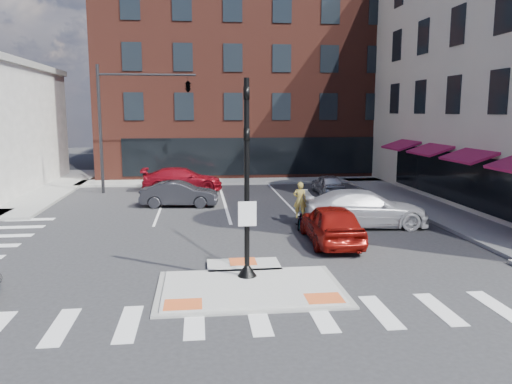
{
  "coord_description": "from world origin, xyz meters",
  "views": [
    {
      "loc": [
        -1.43,
        -14.31,
        5.13
      ],
      "look_at": [
        0.8,
        4.95,
        2.0
      ],
      "focal_mm": 35.0,
      "sensor_mm": 36.0,
      "label": 1
    }
  ],
  "objects": [
    {
      "name": "sidewalk_n",
      "position": [
        3.0,
        22.0,
        0.07
      ],
      "size": [
        26.0,
        3.0,
        0.15
      ],
      "primitive_type": "cube",
      "color": "gray",
      "rests_on": "ground"
    },
    {
      "name": "white_pickup",
      "position": [
        5.97,
        7.0,
        0.82
      ],
      "size": [
        5.82,
        2.72,
        1.65
      ],
      "primitive_type": "imported",
      "rotation": [
        0.0,
        0.0,
        1.5
      ],
      "color": "white",
      "rests_on": "ground"
    },
    {
      "name": "bg_car_red",
      "position": [
        -2.5,
        18.4,
        0.76
      ],
      "size": [
        5.22,
        2.16,
        1.51
      ],
      "primitive_type": "imported",
      "rotation": [
        0.0,
        0.0,
        1.56
      ],
      "color": "maroon",
      "rests_on": "ground"
    },
    {
      "name": "bg_car_silver",
      "position": [
        6.63,
        15.95,
        0.63
      ],
      "size": [
        1.54,
        3.72,
        1.26
      ],
      "primitive_type": "imported",
      "rotation": [
        0.0,
        0.0,
        3.15
      ],
      "color": "silver",
      "rests_on": "ground"
    },
    {
      "name": "sidewalk_e",
      "position": [
        10.8,
        10.0,
        0.07
      ],
      "size": [
        3.0,
        24.0,
        0.15
      ],
      "primitive_type": "cube",
      "color": "gray",
      "rests_on": "ground"
    },
    {
      "name": "refuge_island",
      "position": [
        0.0,
        -0.26,
        0.05
      ],
      "size": [
        5.4,
        4.65,
        0.13
      ],
      "color": "gray",
      "rests_on": "ground"
    },
    {
      "name": "signal_pole",
      "position": [
        0.0,
        0.4,
        2.36
      ],
      "size": [
        0.6,
        0.6,
        5.98
      ],
      "color": "black",
      "rests_on": "refuge_island"
    },
    {
      "name": "ground",
      "position": [
        0.0,
        0.0,
        0.0
      ],
      "size": [
        120.0,
        120.0,
        0.0
      ],
      "primitive_type": "plane",
      "color": "#28282B",
      "rests_on": "ground"
    },
    {
      "name": "red_sedan",
      "position": [
        3.71,
        4.34,
        0.79
      ],
      "size": [
        2.0,
        4.69,
        1.58
      ],
      "primitive_type": "imported",
      "rotation": [
        0.0,
        0.0,
        3.11
      ],
      "color": "maroon",
      "rests_on": "ground"
    },
    {
      "name": "bg_car_dark",
      "position": [
        -2.5,
        12.85,
        0.69
      ],
      "size": [
        4.3,
        1.86,
        1.38
      ],
      "primitive_type": "imported",
      "rotation": [
        0.0,
        0.0,
        1.47
      ],
      "color": "#28282D",
      "rests_on": "ground"
    },
    {
      "name": "building_far_right",
      "position": [
        9.0,
        54.0,
        6.0
      ],
      "size": [
        12.0,
        12.0,
        12.0
      ],
      "primitive_type": "cube",
      "color": "brown",
      "rests_on": "ground"
    },
    {
      "name": "cyclist",
      "position": [
        3.0,
        7.0,
        0.7
      ],
      "size": [
        1.0,
        1.71,
        2.08
      ],
      "rotation": [
        0.0,
        0.0,
        2.85
      ],
      "color": "#3F3F44",
      "rests_on": "ground"
    },
    {
      "name": "mast_arm_signal",
      "position": [
        -3.47,
        18.0,
        6.21
      ],
      "size": [
        6.1,
        2.24,
        8.0
      ],
      "color": "black",
      "rests_on": "ground"
    },
    {
      "name": "building_far_left",
      "position": [
        -4.0,
        52.0,
        5.0
      ],
      "size": [
        10.0,
        12.0,
        10.0
      ],
      "primitive_type": "cube",
      "color": "slate",
      "rests_on": "ground"
    },
    {
      "name": "building_n",
      "position": [
        3.0,
        31.99,
        7.8
      ],
      "size": [
        24.4,
        18.4,
        15.5
      ],
      "color": "#4E2118",
      "rests_on": "ground"
    }
  ]
}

